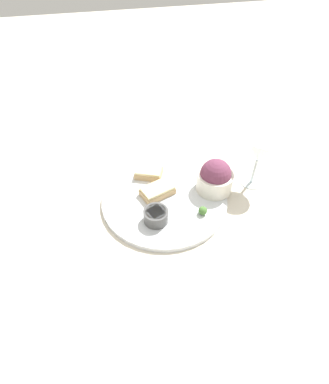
{
  "coord_description": "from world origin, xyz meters",
  "views": [
    {
      "loc": [
        -0.14,
        -0.57,
        0.61
      ],
      "look_at": [
        0.0,
        0.0,
        0.03
      ],
      "focal_mm": 28.0,
      "sensor_mm": 36.0,
      "label": 1
    }
  ],
  "objects": [
    {
      "name": "ground_plane",
      "position": [
        0.0,
        0.0,
        0.0
      ],
      "size": [
        4.0,
        4.0,
        0.0
      ],
      "primitive_type": "plane",
      "color": "beige"
    },
    {
      "name": "dinner_plate",
      "position": [
        0.0,
        0.0,
        0.01
      ],
      "size": [
        0.35,
        0.35,
        0.01
      ],
      "color": "silver",
      "rests_on": "ground_plane"
    },
    {
      "name": "salad_bowl",
      "position": [
        0.14,
        0.0,
        0.06
      ],
      "size": [
        0.1,
        0.1,
        0.1
      ],
      "color": "silver",
      "rests_on": "dinner_plate"
    },
    {
      "name": "sauce_ramekin",
      "position": [
        -0.04,
        -0.08,
        0.03
      ],
      "size": [
        0.06,
        0.06,
        0.04
      ],
      "color": "#4C4C4C",
      "rests_on": "dinner_plate"
    },
    {
      "name": "cheese_toast_near",
      "position": [
        -0.02,
        0.02,
        0.03
      ],
      "size": [
        0.1,
        0.08,
        0.03
      ],
      "color": "tan",
      "rests_on": "dinner_plate"
    },
    {
      "name": "cheese_toast_far",
      "position": [
        -0.02,
        0.1,
        0.03
      ],
      "size": [
        0.09,
        0.08,
        0.03
      ],
      "color": "tan",
      "rests_on": "dinner_plate"
    },
    {
      "name": "wine_glass",
      "position": [
        0.27,
        0.01,
        0.12
      ],
      "size": [
        0.09,
        0.09,
        0.16
      ],
      "color": "silver",
      "rests_on": "ground_plane"
    },
    {
      "name": "garnish",
      "position": [
        0.08,
        -0.08,
        0.03
      ],
      "size": [
        0.02,
        0.02,
        0.02
      ],
      "color": "#477533",
      "rests_on": "dinner_plate"
    }
  ]
}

